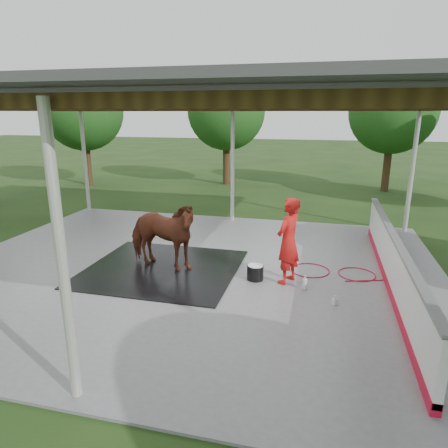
% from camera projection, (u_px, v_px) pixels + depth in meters
% --- Properties ---
extents(ground, '(100.00, 100.00, 0.00)m').
position_uv_depth(ground, '(190.00, 269.00, 9.80)').
color(ground, '#1E3814').
extents(concrete_slab, '(12.00, 10.00, 0.05)m').
position_uv_depth(concrete_slab, '(190.00, 269.00, 9.80)').
color(concrete_slab, slate).
rests_on(concrete_slab, ground).
extents(pavilion_structure, '(12.60, 10.60, 4.05)m').
position_uv_depth(pavilion_structure, '(185.00, 101.00, 8.73)').
color(pavilion_structure, beige).
rests_on(pavilion_structure, ground).
extents(dasher_board, '(0.16, 8.00, 1.15)m').
position_uv_depth(dasher_board, '(392.00, 264.00, 8.57)').
color(dasher_board, red).
rests_on(dasher_board, concrete_slab).
extents(tree_belt, '(28.00, 28.00, 5.80)m').
position_uv_depth(tree_belt, '(210.00, 110.00, 9.55)').
color(tree_belt, '#382314').
rests_on(tree_belt, ground).
extents(rubber_mat, '(3.58, 3.36, 0.03)m').
position_uv_depth(rubber_mat, '(163.00, 268.00, 9.71)').
color(rubber_mat, black).
rests_on(rubber_mat, concrete_slab).
extents(horse, '(2.13, 1.25, 1.69)m').
position_uv_depth(horse, '(161.00, 235.00, 9.48)').
color(horse, brown).
rests_on(horse, rubber_mat).
extents(handler, '(0.71, 0.83, 1.93)m').
position_uv_depth(handler, '(288.00, 241.00, 8.72)').
color(handler, red).
rests_on(handler, concrete_slab).
extents(wash_bucket, '(0.38, 0.38, 0.35)m').
position_uv_depth(wash_bucket, '(255.00, 272.00, 9.05)').
color(wash_bucket, black).
rests_on(wash_bucket, concrete_slab).
extents(soap_bottle_a, '(0.18, 0.18, 0.32)m').
position_uv_depth(soap_bottle_a, '(305.00, 282.00, 8.55)').
color(soap_bottle_a, silver).
rests_on(soap_bottle_a, concrete_slab).
extents(soap_bottle_b, '(0.13, 0.13, 0.20)m').
position_uv_depth(soap_bottle_b, '(335.00, 300.00, 7.87)').
color(soap_bottle_b, '#338CD8').
rests_on(soap_bottle_b, concrete_slab).
extents(hose_coil, '(2.55, 0.95, 0.02)m').
position_uv_depth(hose_coil, '(332.00, 272.00, 9.48)').
color(hose_coil, '#AB0C30').
rests_on(hose_coil, concrete_slab).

